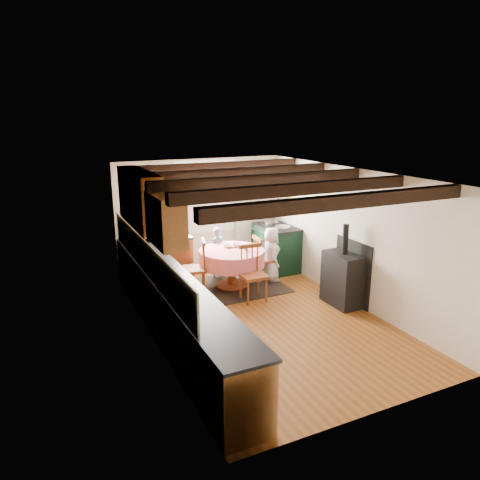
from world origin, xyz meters
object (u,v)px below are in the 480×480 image
chair_left (194,267)px  cup (246,248)px  cast_iron_stove (344,265)px  chair_near (253,274)px  aga_range (276,247)px  child_right (271,254)px  dining_table (232,269)px  chair_right (264,258)px  child_far (217,253)px

chair_left → cup: 1.05m
cast_iron_stove → chair_near: bearing=148.9°
aga_range → child_right: size_ratio=0.96×
aga_range → cup: bearing=-146.8°
dining_table → chair_left: (-0.77, 0.02, 0.14)m
cast_iron_stove → child_right: cast_iron_stove is taller
chair_left → child_right: (1.63, -0.01, 0.03)m
chair_left → chair_right: (1.53, 0.07, -0.06)m
chair_right → child_far: bearing=57.3°
chair_right → aga_range: aga_range is taller
chair_right → child_right: 0.16m
chair_right → child_right: size_ratio=0.84×
chair_left → chair_near: bearing=63.1°
chair_right → aga_range: size_ratio=0.87×
chair_near → chair_right: bearing=53.9°
dining_table → chair_left: 0.78m
dining_table → child_far: size_ratio=1.18×
chair_near → cast_iron_stove: size_ratio=0.70×
child_right → cast_iron_stove: bearing=-149.6°
chair_near → chair_left: chair_left is taller
chair_right → child_right: bearing=-125.4°
child_far → dining_table: bearing=76.8°
chair_near → child_far: child_far is taller
chair_left → aga_range: bearing=121.3°
cast_iron_stove → child_right: 1.70m
dining_table → cast_iron_stove: 2.16m
aga_range → cast_iron_stove: (0.11, -2.17, 0.24)m
child_right → child_far: bearing=66.1°
cast_iron_stove → cup: (-1.20, 1.45, 0.08)m
aga_range → cup: 1.34m
cast_iron_stove → dining_table: bearing=132.0°
chair_right → cast_iron_stove: cast_iron_stove is taller
chair_near → aga_range: bearing=49.8°
chair_left → chair_right: chair_left is taller
dining_table → child_right: 0.88m
chair_right → aga_range: 0.75m
cup → child_far: bearing=109.8°
dining_table → chair_left: bearing=178.7°
chair_left → child_far: child_far is taller
dining_table → child_far: 0.66m
child_far → cup: child_far is taller
aga_range → child_far: (-1.37, 0.06, 0.04)m
child_right → cup: size_ratio=10.03×
child_far → child_right: child_right is taller
chair_right → cup: (-0.53, -0.22, 0.35)m
chair_left → chair_right: size_ratio=1.12×
cast_iron_stove → cup: 1.89m
chair_near → cup: bearing=79.0°
dining_table → chair_near: chair_near is taller
chair_left → aga_range: (2.09, 0.56, -0.03)m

